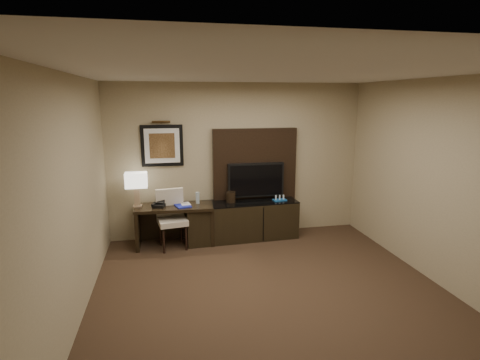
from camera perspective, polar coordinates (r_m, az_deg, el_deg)
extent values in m
cube|color=#332217|center=(4.80, 5.64, -18.24)|extent=(4.50, 5.00, 0.01)
cube|color=silver|center=(4.14, 6.46, 15.98)|extent=(4.50, 5.00, 0.01)
cube|color=tan|center=(6.65, -0.38, 2.99)|extent=(4.50, 0.01, 2.70)
cube|color=tan|center=(2.19, 26.94, -18.71)|extent=(4.50, 0.01, 2.70)
cube|color=tan|center=(4.21, -24.75, -3.72)|extent=(0.01, 5.00, 2.70)
cube|color=tan|center=(5.38, 29.57, -0.89)|extent=(0.01, 5.00, 2.70)
cube|color=black|center=(6.44, -9.89, -6.79)|extent=(1.30, 0.61, 0.68)
cube|color=black|center=(6.61, 0.27, -6.14)|extent=(1.97, 0.62, 0.67)
cube|color=black|center=(6.67, 2.25, 2.31)|extent=(1.50, 0.12, 1.30)
cube|color=black|center=(6.62, 2.44, 0.03)|extent=(1.00, 0.08, 0.60)
cube|color=black|center=(6.47, -11.78, 5.15)|extent=(0.70, 0.04, 0.70)
cylinder|color=#3F2B14|center=(6.39, -11.94, 8.66)|extent=(0.04, 0.04, 0.30)
cube|color=#18229C|center=(6.29, -8.77, -3.84)|extent=(0.30, 0.35, 0.02)
imported|color=#A1907F|center=(6.32, -9.04, -2.92)|extent=(0.15, 0.04, 0.20)
cylinder|color=#ACBEC3|center=(6.38, -6.48, -2.72)|extent=(0.07, 0.07, 0.20)
cylinder|color=black|center=(6.47, -1.41, -2.59)|extent=(0.17, 0.17, 0.18)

